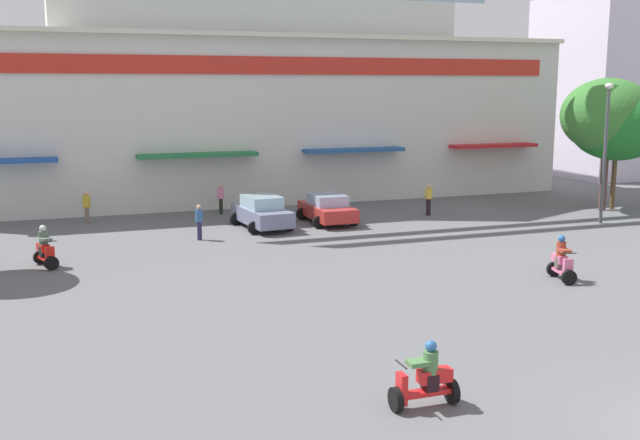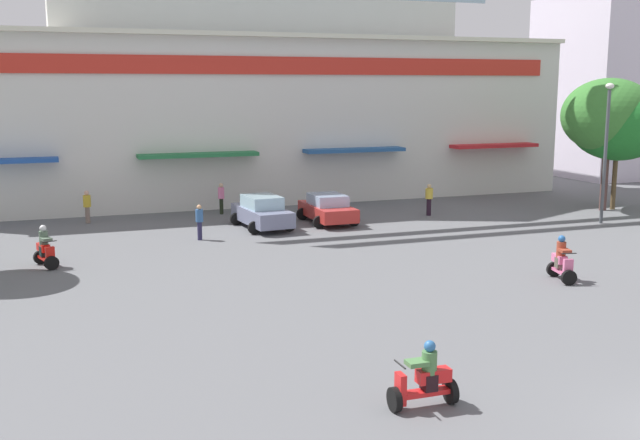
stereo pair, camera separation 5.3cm
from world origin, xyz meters
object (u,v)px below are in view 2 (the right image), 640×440
parked_car_1 (328,209)px  scooter_rider_2 (562,262)px  pedestrian_1 (199,220)px  streetlamp_near (606,142)px  pedestrian_0 (429,198)px  pedestrian_3 (221,196)px  parked_car_0 (262,212)px  scooter_rider_3 (425,380)px  plaza_tree_3 (618,122)px  plaza_tree_1 (609,116)px  pedestrian_2 (87,205)px  scooter_rider_1 (45,250)px

parked_car_1 → scooter_rider_2: (3.72, -13.08, -0.06)m
pedestrian_1 → streetlamp_near: streetlamp_near is taller
pedestrian_0 → pedestrian_3: (-10.00, 4.02, 0.02)m
scooter_rider_2 → pedestrian_1: scooter_rider_2 is taller
parked_car_0 → pedestrian_0: (9.06, 0.50, 0.15)m
scooter_rider_3 → pedestrian_1: (-1.08, 18.83, 0.29)m
parked_car_0 → pedestrian_1: (-3.29, -1.73, 0.12)m
pedestrian_0 → pedestrian_1: size_ratio=1.05×
pedestrian_3 → streetlamp_near: bearing=-27.8°
parked_car_1 → pedestrian_0: size_ratio=2.42×
parked_car_0 → scooter_rider_2: 14.69m
plaza_tree_3 → scooter_rider_3: bearing=-138.0°
plaza_tree_3 → scooter_rider_3: 29.30m
plaza_tree_1 → parked_car_1: bearing=174.7°
plaza_tree_3 → pedestrian_2: 27.81m
pedestrian_2 → parked_car_0: bearing=-28.6°
pedestrian_2 → scooter_rider_1: bearing=-102.4°
scooter_rider_1 → pedestrian_3: size_ratio=0.96×
plaza_tree_1 → scooter_rider_1: plaza_tree_1 is taller
scooter_rider_1 → scooter_rider_3: (7.41, -15.85, -0.05)m
scooter_rider_3 → pedestrian_0: (11.27, 21.05, 0.33)m
scooter_rider_2 → parked_car_1: bearing=105.9°
pedestrian_0 → scooter_rider_3: bearing=-118.2°
plaza_tree_1 → parked_car_0: 19.19m
plaza_tree_3 → pedestrian_1: (-22.66, -0.57, -3.80)m
parked_car_1 → scooter_rider_3: bearing=-105.0°
scooter_rider_3 → scooter_rider_1: bearing=115.0°
parked_car_0 → scooter_rider_3: bearing=-96.1°
plaza_tree_3 → scooter_rider_1: (-28.98, -3.55, -4.04)m
plaza_tree_1 → pedestrian_0: size_ratio=4.29×
plaza_tree_3 → pedestrian_3: (-20.31, 5.68, -3.74)m
plaza_tree_1 → plaza_tree_3: plaza_tree_1 is taller
plaza_tree_1 → plaza_tree_3: 0.79m
plaza_tree_3 → pedestrian_3: size_ratio=4.11×
pedestrian_0 → pedestrian_2: bearing=167.6°
plaza_tree_3 → scooter_rider_1: 29.48m
parked_car_0 → scooter_rider_1: bearing=-153.9°
pedestrian_3 → streetlamp_near: 19.29m
scooter_rider_3 → pedestrian_0: bearing=61.8°
scooter_rider_1 → pedestrian_0: bearing=15.6°
parked_car_1 → scooter_rider_2: 13.60m
plaza_tree_3 → pedestrian_1: 22.98m
scooter_rider_3 → parked_car_0: bearing=83.9°
scooter_rider_3 → streetlamp_near: streetlamp_near is taller
parked_car_1 → pedestrian_1: size_ratio=2.55×
pedestrian_1 → pedestrian_0: bearing=10.2°
parked_car_0 → pedestrian_0: pedestrian_0 is taller
parked_car_0 → plaza_tree_1: bearing=-3.7°
parked_car_1 → scooter_rider_1: bearing=-159.2°
parked_car_0 → pedestrian_3: bearing=101.8°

